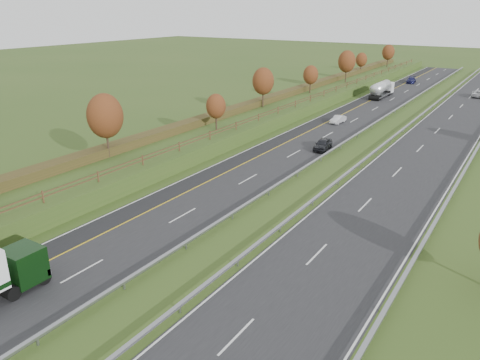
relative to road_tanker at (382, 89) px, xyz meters
The scene contains 17 objects.
ground 42.51m from the road_tanker, 76.98° to the right, with size 400.00×400.00×0.00m, color #334C1B.
near_carriageway 36.45m from the road_tanker, 87.53° to the right, with size 10.50×200.00×0.04m, color black.
far_carriageway 40.66m from the road_tanker, 63.59° to the right, with size 10.50×200.00×0.04m, color black.
hard_shoulder 36.49m from the road_tanker, 93.43° to the right, with size 3.00×200.00×0.04m, color black.
lane_markings 37.40m from the road_tanker, 77.68° to the right, with size 26.75×200.00×0.01m.
embankment_left 38.14m from the road_tanker, 107.45° to the right, with size 12.00×200.00×2.00m, color #334C1B.
hedge_left 38.78m from the road_tanker, 110.27° to the right, with size 2.20×180.00×1.10m, color #353515.
fence_left 37.44m from the road_tanker, 100.67° to the right, with size 0.12×189.06×1.20m.
median_barrier_near 37.11m from the road_tanker, 78.70° to the right, with size 0.32×200.00×0.71m.
median_barrier_far 38.44m from the road_tanker, 71.22° to the right, with size 0.32×200.00×0.71m.
outer_barrier_far 43.52m from the road_tanker, 56.73° to the right, with size 0.32×200.00×0.71m.
trees_left 41.50m from the road_tanker, 105.57° to the right, with size 6.64×164.30×7.66m.
road_tanker is the anchor object (origin of this frame).
car_dark_near 45.76m from the road_tanker, 83.29° to the right, with size 1.83×4.54×1.55m, color black.
car_silver_mid 29.01m from the road_tanker, 87.74° to the right, with size 1.37×3.93×1.29m, color silver.
car_small_far 24.78m from the road_tanker, 88.90° to the left, with size 2.07×5.08×1.47m, color #161847.
car_oncoming 21.51m from the road_tanker, 32.59° to the left, with size 2.44×5.28×1.47m, color silver.
Camera 1 is at (28.03, -8.62, 18.90)m, focal length 35.00 mm.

